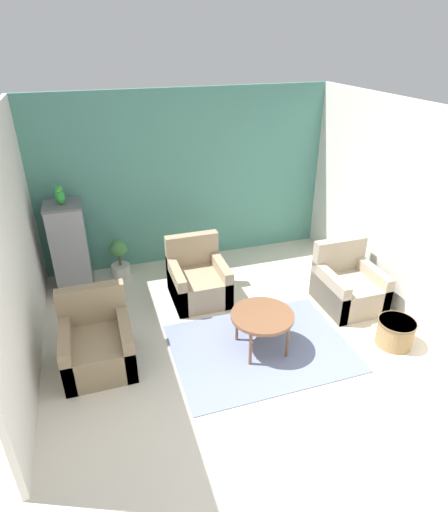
{
  "coord_description": "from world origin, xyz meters",
  "views": [
    {
      "loc": [
        -1.4,
        -2.47,
        3.3
      ],
      "look_at": [
        0.0,
        1.83,
        0.92
      ],
      "focal_mm": 30.0,
      "sensor_mm": 36.0,
      "label": 1
    }
  ],
  "objects_px": {
    "parrot": "(60,195)",
    "wicker_basket": "(395,332)",
    "coffee_table": "(262,317)",
    "birdcage": "(70,247)",
    "armchair_left": "(98,344)",
    "armchair_middle": "(198,280)",
    "armchair_right": "(348,286)",
    "potted_plant": "(119,258)"
  },
  "relations": [
    {
      "from": "parrot",
      "to": "wicker_basket",
      "type": "xyz_separation_m",
      "value": [
        3.56,
        -2.53,
        -1.22
      ]
    },
    {
      "from": "coffee_table",
      "to": "birdcage",
      "type": "distance_m",
      "value": 2.94
    },
    {
      "from": "wicker_basket",
      "to": "armchair_left",
      "type": "bearing_deg",
      "value": 167.57
    },
    {
      "from": "armchair_middle",
      "to": "birdcage",
      "type": "height_order",
      "value": "birdcage"
    },
    {
      "from": "armchair_right",
      "to": "armchair_middle",
      "type": "height_order",
      "value": "same"
    },
    {
      "from": "parrot",
      "to": "armchair_middle",
      "type": "bearing_deg",
      "value": -26.97
    },
    {
      "from": "birdcage",
      "to": "parrot",
      "type": "height_order",
      "value": "parrot"
    },
    {
      "from": "armchair_left",
      "to": "potted_plant",
      "type": "xyz_separation_m",
      "value": [
        0.43,
        1.88,
        0.05
      ]
    },
    {
      "from": "coffee_table",
      "to": "armchair_left",
      "type": "bearing_deg",
      "value": 169.78
    },
    {
      "from": "coffee_table",
      "to": "parrot",
      "type": "bearing_deg",
      "value": 133.78
    },
    {
      "from": "potted_plant",
      "to": "armchair_right",
      "type": "bearing_deg",
      "value": -30.81
    },
    {
      "from": "armchair_right",
      "to": "armchair_middle",
      "type": "distance_m",
      "value": 2.03
    },
    {
      "from": "armchair_right",
      "to": "birdcage",
      "type": "distance_m",
      "value": 3.86
    },
    {
      "from": "birdcage",
      "to": "parrot",
      "type": "relative_size",
      "value": 4.74
    },
    {
      "from": "parrot",
      "to": "potted_plant",
      "type": "relative_size",
      "value": 0.45
    },
    {
      "from": "coffee_table",
      "to": "wicker_basket",
      "type": "xyz_separation_m",
      "value": [
        1.53,
        -0.41,
        -0.27
      ]
    },
    {
      "from": "parrot",
      "to": "potted_plant",
      "type": "bearing_deg",
      "value": 7.98
    },
    {
      "from": "armchair_left",
      "to": "armchair_right",
      "type": "bearing_deg",
      "value": 3.36
    },
    {
      "from": "armchair_left",
      "to": "armchair_right",
      "type": "distance_m",
      "value": 3.27
    },
    {
      "from": "coffee_table",
      "to": "potted_plant",
      "type": "distance_m",
      "value": 2.6
    },
    {
      "from": "armchair_left",
      "to": "potted_plant",
      "type": "distance_m",
      "value": 1.93
    },
    {
      "from": "armchair_middle",
      "to": "birdcage",
      "type": "bearing_deg",
      "value": 153.09
    },
    {
      "from": "coffee_table",
      "to": "armchair_left",
      "type": "relative_size",
      "value": 0.87
    },
    {
      "from": "birdcage",
      "to": "wicker_basket",
      "type": "height_order",
      "value": "birdcage"
    },
    {
      "from": "armchair_left",
      "to": "armchair_right",
      "type": "height_order",
      "value": "same"
    },
    {
      "from": "armchair_right",
      "to": "birdcage",
      "type": "relative_size",
      "value": 0.65
    },
    {
      "from": "armchair_right",
      "to": "armchair_left",
      "type": "bearing_deg",
      "value": -176.64
    },
    {
      "from": "birdcage",
      "to": "parrot",
      "type": "distance_m",
      "value": 0.77
    },
    {
      "from": "coffee_table",
      "to": "parrot",
      "type": "relative_size",
      "value": 2.68
    },
    {
      "from": "wicker_basket",
      "to": "armchair_middle",
      "type": "bearing_deg",
      "value": 138.7
    },
    {
      "from": "armchair_middle",
      "to": "wicker_basket",
      "type": "relative_size",
      "value": 1.9
    },
    {
      "from": "armchair_middle",
      "to": "birdcage",
      "type": "distance_m",
      "value": 1.85
    },
    {
      "from": "armchair_left",
      "to": "wicker_basket",
      "type": "height_order",
      "value": "armchair_left"
    },
    {
      "from": "armchair_right",
      "to": "birdcage",
      "type": "bearing_deg",
      "value": 155.41
    },
    {
      "from": "armchair_middle",
      "to": "wicker_basket",
      "type": "distance_m",
      "value": 2.58
    },
    {
      "from": "potted_plant",
      "to": "wicker_basket",
      "type": "bearing_deg",
      "value": -42.05
    },
    {
      "from": "potted_plant",
      "to": "wicker_basket",
      "type": "height_order",
      "value": "potted_plant"
    },
    {
      "from": "birdcage",
      "to": "potted_plant",
      "type": "relative_size",
      "value": 2.14
    },
    {
      "from": "coffee_table",
      "to": "parrot",
      "type": "height_order",
      "value": "parrot"
    },
    {
      "from": "armchair_right",
      "to": "birdcage",
      "type": "xyz_separation_m",
      "value": [
        -3.49,
        1.6,
        0.37
      ]
    },
    {
      "from": "armchair_right",
      "to": "wicker_basket",
      "type": "distance_m",
      "value": 0.93
    },
    {
      "from": "armchair_right",
      "to": "wicker_basket",
      "type": "bearing_deg",
      "value": -85.87
    }
  ]
}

